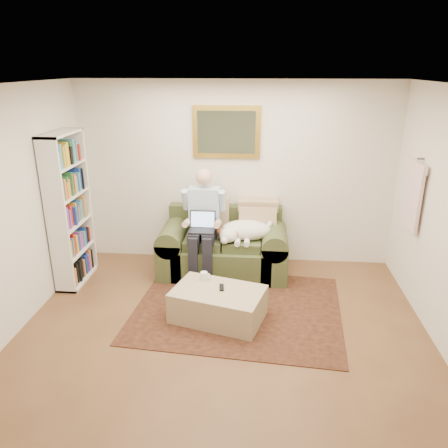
# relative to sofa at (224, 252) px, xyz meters

# --- Properties ---
(room_shell) EXTENTS (4.51, 5.00, 2.61)m
(room_shell) POSITION_rel_sofa_xyz_m (0.12, -1.67, 1.00)
(room_shell) COLOR brown
(room_shell) RESTS_ON ground
(rug) EXTENTS (2.58, 2.14, 0.01)m
(rug) POSITION_rel_sofa_xyz_m (0.26, -1.00, -0.30)
(rug) COLOR black
(rug) RESTS_ON room_shell
(sofa) EXTENTS (1.76, 0.89, 1.05)m
(sofa) POSITION_rel_sofa_xyz_m (0.00, 0.00, 0.00)
(sofa) COLOR #505D31
(sofa) RESTS_ON room_shell
(seated_man) EXTENTS (0.58, 0.83, 1.48)m
(seated_man) POSITION_rel_sofa_xyz_m (-0.26, -0.16, 0.44)
(seated_man) COLOR #8CB3D8
(seated_man) RESTS_ON sofa
(laptop) EXTENTS (0.34, 0.27, 0.25)m
(laptop) POSITION_rel_sofa_xyz_m (-0.26, -0.23, 0.47)
(laptop) COLOR black
(laptop) RESTS_ON seated_man
(sleeping_dog) EXTENTS (0.72, 0.45, 0.27)m
(sleeping_dog) POSITION_rel_sofa_xyz_m (0.31, -0.09, 0.37)
(sleeping_dog) COLOR white
(sleeping_dog) RESTS_ON sofa
(ottoman) EXTENTS (1.15, 0.89, 0.37)m
(ottoman) POSITION_rel_sofa_xyz_m (0.05, -1.24, -0.12)
(ottoman) COLOR tan
(ottoman) RESTS_ON room_shell
(coffee_mug) EXTENTS (0.08, 0.08, 0.10)m
(coffee_mug) POSITION_rel_sofa_xyz_m (-0.14, -1.00, 0.11)
(coffee_mug) COLOR white
(coffee_mug) RESTS_ON ottoman
(tv_remote) EXTENTS (0.07, 0.15, 0.02)m
(tv_remote) POSITION_rel_sofa_xyz_m (0.08, -1.19, 0.07)
(tv_remote) COLOR black
(tv_remote) RESTS_ON ottoman
(bookshelf) EXTENTS (0.28, 0.80, 2.00)m
(bookshelf) POSITION_rel_sofa_xyz_m (-1.98, -0.42, 0.70)
(bookshelf) COLOR white
(bookshelf) RESTS_ON room_shell
(wall_mirror) EXTENTS (0.94, 0.04, 0.72)m
(wall_mirror) POSITION_rel_sofa_xyz_m (0.00, 0.45, 1.60)
(wall_mirror) COLOR gold
(wall_mirror) RESTS_ON room_shell
(hanging_shirt) EXTENTS (0.06, 0.52, 0.90)m
(hanging_shirt) POSITION_rel_sofa_xyz_m (2.31, -0.42, 1.05)
(hanging_shirt) COLOR #F3C9CA
(hanging_shirt) RESTS_ON room_shell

